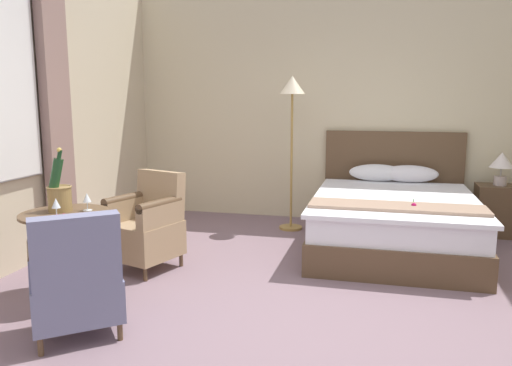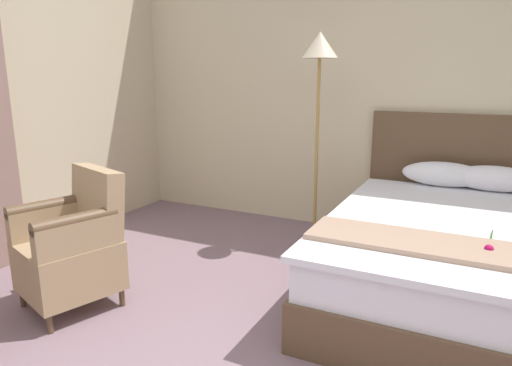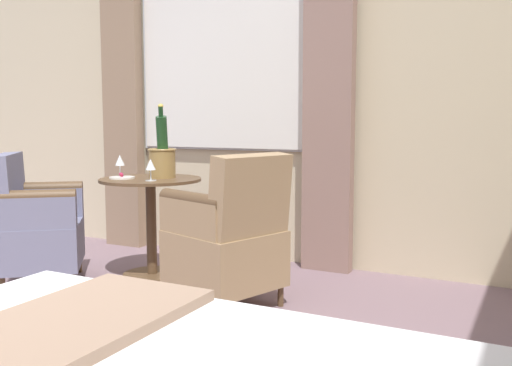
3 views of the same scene
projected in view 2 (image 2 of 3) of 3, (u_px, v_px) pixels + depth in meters
name	position (u px, v px, depth m)	size (l,w,h in m)	color
wall_headboard_side	(408.00, 69.00, 4.08)	(5.73, 0.12, 3.10)	beige
bed	(458.00, 252.00, 3.11)	(1.68, 2.27, 1.17)	brown
floor_lamp_brass	(319.00, 74.00, 3.76)	(0.30, 0.30, 1.84)	#A3803E
armchair_by_window	(73.00, 247.00, 2.96)	(0.68, 0.72, 0.90)	brown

